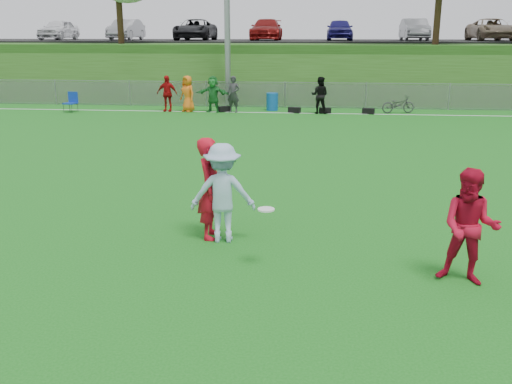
# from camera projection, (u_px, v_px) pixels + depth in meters

# --- Properties ---
(ground) EXTENTS (120.00, 120.00, 0.00)m
(ground) POSITION_uv_depth(u_px,v_px,m) (217.00, 260.00, 9.56)
(ground) COLOR #146115
(ground) RESTS_ON ground
(sideline_far) EXTENTS (60.00, 0.10, 0.01)m
(sideline_far) POSITION_uv_depth(u_px,v_px,m) (282.00, 113.00, 26.79)
(sideline_far) COLOR white
(sideline_far) RESTS_ON ground
(fence) EXTENTS (58.00, 0.06, 1.30)m
(fence) POSITION_uv_depth(u_px,v_px,m) (285.00, 95.00, 28.52)
(fence) COLOR gray
(fence) RESTS_ON ground
(berm) EXTENTS (120.00, 18.00, 3.00)m
(berm) POSITION_uv_depth(u_px,v_px,m) (294.00, 65.00, 38.82)
(berm) COLOR #244814
(berm) RESTS_ON ground
(parking_lot) EXTENTS (120.00, 12.00, 0.10)m
(parking_lot) POSITION_uv_depth(u_px,v_px,m) (296.00, 41.00, 40.31)
(parking_lot) COLOR black
(parking_lot) RESTS_ON berm
(car_row) EXTENTS (32.04, 5.18, 1.44)m
(car_row) POSITION_uv_depth(u_px,v_px,m) (279.00, 30.00, 39.27)
(car_row) COLOR white
(car_row) RESTS_ON parking_lot
(spectator_row) EXTENTS (8.22, 0.91, 1.69)m
(spectator_row) POSITION_uv_depth(u_px,v_px,m) (225.00, 94.00, 26.83)
(spectator_row) COLOR #A70B0D
(spectator_row) RESTS_ON ground
(gear_bags) EXTENTS (7.38, 0.55, 0.26)m
(gear_bags) POSITION_uv_depth(u_px,v_px,m) (303.00, 110.00, 26.75)
(gear_bags) COLOR black
(gear_bags) RESTS_ON ground
(player_red_left) EXTENTS (0.45, 0.68, 1.87)m
(player_red_left) POSITION_uv_depth(u_px,v_px,m) (210.00, 188.00, 10.37)
(player_red_left) COLOR red
(player_red_left) RESTS_ON ground
(player_red_center) EXTENTS (1.03, 0.91, 1.78)m
(player_red_center) POSITION_uv_depth(u_px,v_px,m) (470.00, 227.00, 8.46)
(player_red_center) COLOR red
(player_red_center) RESTS_ON ground
(player_blue) EXTENTS (1.22, 0.77, 1.80)m
(player_blue) POSITION_uv_depth(u_px,v_px,m) (223.00, 193.00, 10.20)
(player_blue) COLOR #A2C0E1
(player_blue) RESTS_ON ground
(frisbee) EXTENTS (0.27, 0.27, 0.03)m
(frisbee) POSITION_uv_depth(u_px,v_px,m) (266.00, 209.00, 8.97)
(frisbee) COLOR white
(frisbee) RESTS_ON ground
(recycling_bin) EXTENTS (0.59, 0.59, 0.84)m
(recycling_bin) POSITION_uv_depth(u_px,v_px,m) (272.00, 102.00, 27.54)
(recycling_bin) COLOR #0E4C9C
(recycling_bin) RESTS_ON ground
(camp_chair) EXTENTS (0.63, 0.63, 0.94)m
(camp_chair) POSITION_uv_depth(u_px,v_px,m) (71.00, 106.00, 26.98)
(camp_chair) COLOR #0E30A1
(camp_chair) RESTS_ON ground
(bicycle) EXTENTS (1.63, 0.89, 0.81)m
(bicycle) POSITION_uv_depth(u_px,v_px,m) (398.00, 104.00, 26.63)
(bicycle) COLOR #28292B
(bicycle) RESTS_ON ground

